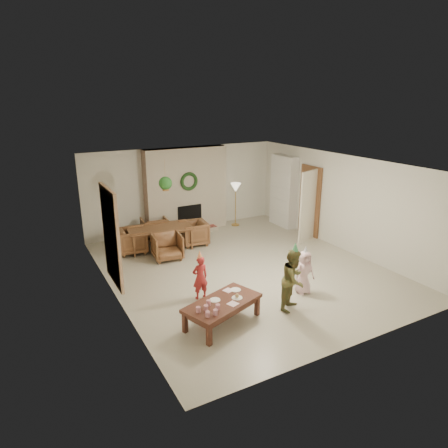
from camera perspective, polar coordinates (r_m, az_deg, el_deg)
floor at (r=9.56m, az=2.74°, el=-6.38°), size 7.00×7.00×0.00m
ceiling at (r=8.84m, az=2.98°, el=8.57°), size 7.00×7.00×0.00m
wall_back at (r=12.15m, az=-5.79°, el=5.04°), size 7.00×0.00×7.00m
wall_front at (r=6.59m, az=19.00°, el=-7.09°), size 7.00×0.00×7.00m
wall_left at (r=8.05m, az=-15.72°, el=-2.22°), size 0.00×7.00×7.00m
wall_right at (r=10.94m, az=16.42°, el=2.97°), size 0.00×7.00×7.00m
fireplace_mass at (r=11.97m, az=-5.41°, el=4.86°), size 2.50×0.40×2.50m
fireplace_hearth at (r=11.98m, az=-4.58°, el=-1.02°), size 1.60×0.30×0.12m
fireplace_firebox at (r=12.01m, az=-4.96°, el=0.97°), size 0.75×0.12×0.75m
fireplace_wreath at (r=11.70m, az=-5.01°, el=6.07°), size 0.54×0.10×0.54m
floor_lamp_base at (r=12.70m, az=1.62°, el=-0.09°), size 0.25×0.25×0.03m
floor_lamp_post at (r=12.52m, az=1.65°, el=2.60°), size 0.03×0.03×1.22m
floor_lamp_shade at (r=12.38m, az=1.67°, el=5.23°), size 0.33×0.33×0.27m
bookshelf_carcass at (r=12.55m, az=8.49°, el=4.65°), size 0.30×1.00×2.20m
bookshelf_shelf_a at (r=12.70m, az=8.29°, el=1.79°), size 0.30×0.92×0.03m
bookshelf_shelf_b at (r=12.60m, az=8.37°, el=3.53°), size 0.30×0.92×0.03m
bookshelf_shelf_c at (r=12.51m, az=8.45°, el=5.31°), size 0.30×0.92×0.03m
bookshelf_shelf_d at (r=12.43m, az=8.53°, el=7.11°), size 0.30×0.92×0.03m
books_row_lower at (r=12.54m, az=8.65°, el=2.22°), size 0.20×0.40×0.24m
books_row_mid at (r=12.59m, az=8.19°, el=4.19°), size 0.20×0.44×0.24m
books_row_upper at (r=12.39m, az=8.68°, el=5.80°), size 0.20×0.36×0.22m
door_frame at (r=11.82m, az=12.13°, el=3.22°), size 0.05×0.86×2.04m
door_leaf at (r=11.30m, az=11.90°, el=2.47°), size 0.77×0.32×2.00m
curtain_panel at (r=8.24m, az=-15.77°, el=-1.76°), size 0.06×1.20×2.00m
dining_table at (r=10.79m, az=-9.02°, el=-2.02°), size 1.79×1.14×0.59m
dining_chair_near at (r=10.10m, az=-8.09°, el=-3.18°), size 0.78×0.80×0.65m
dining_chair_far at (r=11.47m, az=-9.85°, el=-0.70°), size 0.78×0.80×0.65m
dining_chair_left at (r=10.66m, az=-12.90°, el=-2.33°), size 0.80×0.78×0.65m
dining_chair_right at (r=11.00m, az=-4.33°, el=-1.28°), size 0.80×0.78×0.65m
hanging_plant_cord at (r=9.67m, az=-8.41°, el=7.10°), size 0.01×0.01×0.70m
hanging_plant_pot at (r=9.74m, az=-8.32°, el=5.08°), size 0.16×0.16×0.12m
hanging_plant_foliage at (r=9.72m, az=-8.35°, el=5.77°), size 0.32×0.32×0.32m
coffee_table_top at (r=7.24m, az=-0.23°, el=-11.21°), size 1.58×1.15×0.07m
coffee_table_apron at (r=7.28m, az=-0.23°, el=-11.73°), size 1.44×1.01×0.09m
coffee_leg_fl at (r=6.78m, az=-2.13°, el=-15.59°), size 0.10×0.10×0.37m
coffee_leg_fr at (r=7.62m, az=4.75°, el=-11.56°), size 0.10×0.10×0.37m
coffee_leg_bl at (r=7.13m, az=-5.59°, el=-13.81°), size 0.10×0.10×0.37m
coffee_leg_br at (r=7.94m, az=1.37°, el=-10.22°), size 0.10×0.10×0.37m
cup_a at (r=6.75m, az=-2.36°, el=-12.72°), size 0.10×0.10×0.10m
cup_b at (r=6.89m, az=-3.69°, el=-12.08°), size 0.10×0.10×0.10m
cup_c at (r=6.80m, az=-1.23°, el=-12.46°), size 0.10×0.10×0.10m
cup_d at (r=6.93m, az=-2.58°, el=-11.84°), size 0.10×0.10×0.10m
cup_e at (r=6.95m, az=-0.89°, el=-11.75°), size 0.10×0.10×0.10m
cup_f at (r=7.08m, az=-2.22°, el=-11.16°), size 0.10×0.10×0.10m
plate_a at (r=7.26m, az=-1.31°, el=-10.77°), size 0.25×0.25×0.01m
plate_b at (r=7.34m, az=1.87°, el=-10.45°), size 0.25×0.25×0.01m
plate_c at (r=7.61m, az=1.67°, el=-9.35°), size 0.25×0.25×0.01m
food_scoop at (r=7.32m, az=1.88°, el=-10.16°), size 0.10×0.10×0.08m
napkin_left at (r=7.14m, az=1.27°, el=-11.30°), size 0.21×0.21×0.01m
napkin_right at (r=7.59m, az=0.62°, el=-9.44°), size 0.21×0.21×0.01m
child_red at (r=8.07m, az=-3.42°, el=-7.63°), size 0.34×0.22×0.91m
party_hat_red at (r=7.87m, az=-3.48°, el=-4.38°), size 0.16×0.16×0.17m
child_plaid at (r=7.75m, az=9.88°, el=-7.79°), size 0.74×0.69×1.21m
party_hat_plaid at (r=7.49m, az=10.14°, el=-3.32°), size 0.17×0.17×0.20m
child_pink at (r=8.43m, az=11.37°, el=-6.75°), size 0.46×0.31×0.92m
party_hat_pink at (r=8.24m, az=11.58°, el=-3.60°), size 0.14×0.14×0.17m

